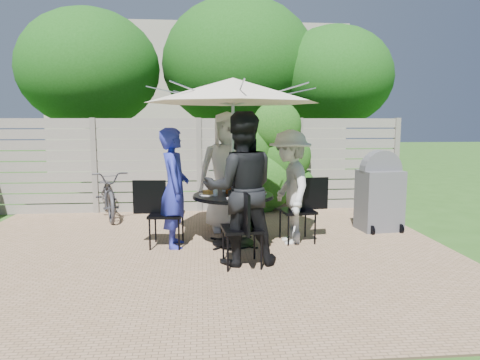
{
  "coord_description": "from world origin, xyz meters",
  "views": [
    {
      "loc": [
        0.06,
        -5.38,
        1.78
      ],
      "look_at": [
        0.61,
        0.84,
        0.92
      ],
      "focal_mm": 32.0,
      "sensor_mm": 36.0,
      "label": 1
    }
  ],
  "objects": [
    {
      "name": "person_back",
      "position": [
        0.47,
        1.47,
        0.97
      ],
      "size": [
        0.97,
        0.65,
        1.94
      ],
      "primitive_type": "imported",
      "rotation": [
        0.0,
        0.0,
        6.32
      ],
      "color": "silver",
      "rests_on": "ground"
    },
    {
      "name": "backyard_envelope",
      "position": [
        0.09,
        10.29,
        2.61
      ],
      "size": [
        60.0,
        60.0,
        5.0
      ],
      "color": "#2A541A",
      "rests_on": "ground"
    },
    {
      "name": "patio_table",
      "position": [
        0.5,
        0.64,
        0.52
      ],
      "size": [
        1.18,
        1.18,
        0.75
      ],
      "rotation": [
        0.0,
        0.0,
        0.04
      ],
      "color": "black",
      "rests_on": "ground"
    },
    {
      "name": "coffee_cup",
      "position": [
        0.59,
        0.86,
        0.81
      ],
      "size": [
        0.08,
        0.08,
        0.12
      ],
      "primitive_type": "cylinder",
      "color": "#C6B293",
      "rests_on": "patio_table"
    },
    {
      "name": "chair_right",
      "position": [
        1.46,
        0.67,
        0.29
      ],
      "size": [
        0.72,
        0.51,
        0.97
      ],
      "rotation": [
        0.0,
        0.0,
        3.26
      ],
      "color": "black",
      "rests_on": "ground"
    },
    {
      "name": "person_left",
      "position": [
        -0.33,
        0.6,
        0.85
      ],
      "size": [
        0.43,
        0.63,
        1.7
      ],
      "primitive_type": "imported",
      "rotation": [
        0.0,
        0.0,
        7.89
      ],
      "color": "#262EA5",
      "rests_on": "ground"
    },
    {
      "name": "bicycle",
      "position": [
        -1.68,
        2.6,
        0.45
      ],
      "size": [
        1.1,
        1.82,
        0.9
      ],
      "primitive_type": "imported",
      "rotation": [
        0.0,
        0.0,
        0.32
      ],
      "color": "#333338",
      "rests_on": "ground"
    },
    {
      "name": "syrup_jug",
      "position": [
        0.43,
        0.68,
        0.83
      ],
      "size": [
        0.09,
        0.09,
        0.16
      ],
      "primitive_type": "cylinder",
      "color": "#59280C",
      "rests_on": "patio_table"
    },
    {
      "name": "chair_left",
      "position": [
        -0.47,
        0.6,
        0.29
      ],
      "size": [
        0.72,
        0.5,
        0.96
      ],
      "rotation": [
        0.0,
        0.0,
        6.19
      ],
      "color": "black",
      "rests_on": "ground"
    },
    {
      "name": "plate_back",
      "position": [
        0.48,
        1.0,
        0.77
      ],
      "size": [
        0.26,
        0.26,
        0.06
      ],
      "color": "white",
      "rests_on": "patio_table"
    },
    {
      "name": "glass_front",
      "position": [
        0.61,
        0.38,
        0.82
      ],
      "size": [
        0.07,
        0.07,
        0.14
      ],
      "primitive_type": "cylinder",
      "color": "silver",
      "rests_on": "patio_table"
    },
    {
      "name": "person_front",
      "position": [
        0.53,
        -0.19,
        0.95
      ],
      "size": [
        0.95,
        0.75,
        1.9
      ],
      "primitive_type": "imported",
      "rotation": [
        0.0,
        0.0,
        3.18
      ],
      "color": "black",
      "rests_on": "ground"
    },
    {
      "name": "glass_left",
      "position": [
        0.24,
        0.52,
        0.82
      ],
      "size": [
        0.07,
        0.07,
        0.14
      ],
      "primitive_type": "cylinder",
      "color": "silver",
      "rests_on": "patio_table"
    },
    {
      "name": "plate_right",
      "position": [
        0.86,
        0.65,
        0.77
      ],
      "size": [
        0.26,
        0.26,
        0.06
      ],
      "color": "white",
      "rests_on": "patio_table"
    },
    {
      "name": "plate_left",
      "position": [
        0.14,
        0.62,
        0.77
      ],
      "size": [
        0.26,
        0.26,
        0.06
      ],
      "color": "white",
      "rests_on": "patio_table"
    },
    {
      "name": "glass_right",
      "position": [
        0.75,
        0.75,
        0.82
      ],
      "size": [
        0.07,
        0.07,
        0.14
      ],
      "primitive_type": "cylinder",
      "color": "silver",
      "rests_on": "patio_table"
    },
    {
      "name": "person_right",
      "position": [
        1.33,
        0.67,
        0.83
      ],
      "size": [
        0.66,
        1.1,
        1.66
      ],
      "primitive_type": "imported",
      "rotation": [
        0.0,
        0.0,
        4.75
      ],
      "color": "silver",
      "rests_on": "ground"
    },
    {
      "name": "bbq_grill",
      "position": [
        2.93,
        1.23,
        0.6
      ],
      "size": [
        0.7,
        0.56,
        1.32
      ],
      "rotation": [
        0.0,
        0.0,
        0.11
      ],
      "color": "#515256",
      "rests_on": "ground"
    },
    {
      "name": "umbrella",
      "position": [
        0.5,
        0.64,
        2.2
      ],
      "size": [
        2.54,
        2.54,
        2.38
      ],
      "rotation": [
        0.0,
        0.0,
        0.04
      ],
      "color": "silver",
      "rests_on": "ground"
    },
    {
      "name": "glass_back",
      "position": [
        0.38,
        0.89,
        0.82
      ],
      "size": [
        0.07,
        0.07,
        0.14
      ],
      "primitive_type": "cylinder",
      "color": "silver",
      "rests_on": "patio_table"
    },
    {
      "name": "chair_front",
      "position": [
        0.53,
        -0.33,
        0.29
      ],
      "size": [
        0.5,
        0.72,
        0.97
      ],
      "rotation": [
        0.0,
        0.0,
        1.65
      ],
      "color": "black",
      "rests_on": "ground"
    },
    {
      "name": "plate_front",
      "position": [
        0.51,
        0.28,
        0.77
      ],
      "size": [
        0.26,
        0.26,
        0.06
      ],
      "color": "white",
      "rests_on": "patio_table"
    },
    {
      "name": "chair_back",
      "position": [
        0.46,
        1.6,
        0.3
      ],
      "size": [
        0.51,
        0.74,
        1.0
      ],
      "rotation": [
        0.0,
        0.0,
        4.79
      ],
      "color": "black",
      "rests_on": "ground"
    }
  ]
}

